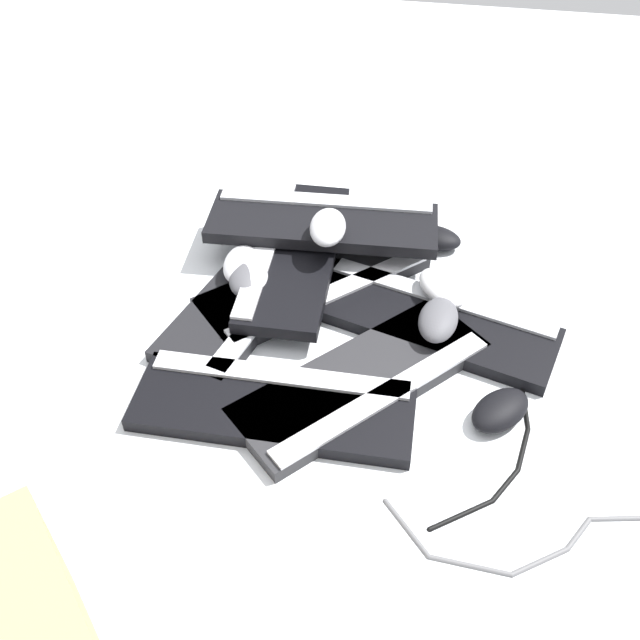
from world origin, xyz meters
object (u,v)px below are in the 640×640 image
(keyboard_2, at_px, (274,406))
(mouse_2, at_px, (328,227))
(keyboard_0, at_px, (315,283))
(keyboard_5, at_px, (294,253))
(mouse_1, at_px, (242,264))
(mouse_6, at_px, (438,320))
(mouse_5, at_px, (500,410))
(keyboard_6, at_px, (323,222))
(mouse_0, at_px, (250,275))
(mouse_7, at_px, (434,237))
(keyboard_4, at_px, (431,321))
(keyboard_1, at_px, (251,292))
(mouse_3, at_px, (442,288))
(mouse_4, at_px, (248,276))
(keyboard_3, at_px, (363,381))

(keyboard_2, distance_m, mouse_2, 0.37)
(keyboard_0, xyz_separation_m, keyboard_5, (0.05, 0.05, 0.03))
(mouse_1, bearing_deg, mouse_6, -106.76)
(keyboard_5, bearing_deg, mouse_5, -127.65)
(keyboard_6, bearing_deg, mouse_1, 133.97)
(mouse_6, bearing_deg, mouse_0, 86.78)
(keyboard_6, relative_size, mouse_7, 4.08)
(keyboard_4, relative_size, mouse_0, 4.22)
(keyboard_1, xyz_separation_m, mouse_6, (-0.05, -0.34, 0.04))
(keyboard_6, distance_m, mouse_7, 0.23)
(keyboard_6, height_order, mouse_5, keyboard_6)
(keyboard_1, bearing_deg, keyboard_5, -34.55)
(mouse_0, relative_size, mouse_5, 1.00)
(keyboard_0, relative_size, mouse_2, 3.84)
(keyboard_2, distance_m, mouse_5, 0.35)
(mouse_3, bearing_deg, keyboard_2, -76.07)
(keyboard_6, distance_m, mouse_3, 0.27)
(mouse_0, xyz_separation_m, mouse_4, (-0.01, 0.00, 0.00))
(keyboard_3, xyz_separation_m, mouse_3, (0.21, -0.11, 0.04))
(keyboard_3, bearing_deg, mouse_7, -12.33)
(keyboard_5, relative_size, mouse_0, 4.03)
(mouse_4, bearing_deg, mouse_3, 88.96)
(keyboard_3, relative_size, keyboard_6, 0.94)
(keyboard_2, distance_m, mouse_6, 0.32)
(keyboard_0, distance_m, keyboard_6, 0.13)
(mouse_4, height_order, mouse_6, same)
(keyboard_0, bearing_deg, mouse_1, 95.02)
(mouse_0, distance_m, mouse_7, 0.39)
(mouse_1, distance_m, mouse_7, 0.39)
(keyboard_3, distance_m, mouse_3, 0.24)
(mouse_0, bearing_deg, keyboard_1, 162.11)
(keyboard_2, bearing_deg, mouse_2, -3.93)
(keyboard_1, height_order, keyboard_5, keyboard_5)
(keyboard_1, bearing_deg, keyboard_3, -127.55)
(mouse_6, distance_m, mouse_7, 0.28)
(mouse_0, distance_m, mouse_2, 0.17)
(keyboard_6, bearing_deg, keyboard_4, -127.95)
(mouse_0, bearing_deg, keyboard_6, -56.52)
(mouse_1, distance_m, mouse_3, 0.37)
(keyboard_6, bearing_deg, mouse_2, -162.15)
(keyboard_5, distance_m, keyboard_6, 0.09)
(keyboard_2, distance_m, keyboard_5, 0.35)
(keyboard_0, relative_size, mouse_4, 3.84)
(mouse_3, bearing_deg, keyboard_1, -120.72)
(keyboard_3, xyz_separation_m, mouse_1, (0.21, 0.26, 0.04))
(keyboard_4, height_order, mouse_4, mouse_4)
(mouse_5, bearing_deg, mouse_2, -92.79)
(keyboard_3, height_order, mouse_6, mouse_6)
(mouse_5, bearing_deg, mouse_7, -122.91)
(keyboard_1, height_order, mouse_7, mouse_7)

